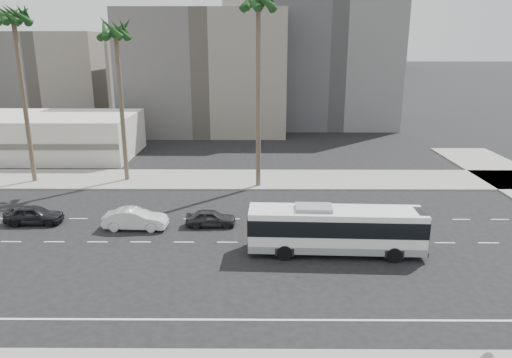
{
  "coord_description": "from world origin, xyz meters",
  "views": [
    {
      "loc": [
        -3.83,
        -30.01,
        13.19
      ],
      "look_at": [
        -4.04,
        4.0,
        3.41
      ],
      "focal_mm": 33.05,
      "sensor_mm": 36.0,
      "label": 1
    }
  ],
  "objects_px": {
    "city_bus": "(336,229)",
    "palm_near": "(258,7)",
    "car_a": "(211,218)",
    "car_b": "(136,219)",
    "palm_far": "(13,20)",
    "car_c": "(34,215)",
    "palm_mid": "(116,36)"
  },
  "relations": [
    {
      "from": "city_bus",
      "to": "car_b",
      "type": "height_order",
      "value": "city_bus"
    },
    {
      "from": "car_a",
      "to": "car_b",
      "type": "bearing_deg",
      "value": 94.24
    },
    {
      "from": "car_a",
      "to": "palm_far",
      "type": "bearing_deg",
      "value": 56.38
    },
    {
      "from": "palm_far",
      "to": "palm_mid",
      "type": "bearing_deg",
      "value": 3.38
    },
    {
      "from": "city_bus",
      "to": "car_c",
      "type": "bearing_deg",
      "value": 169.43
    },
    {
      "from": "city_bus",
      "to": "palm_near",
      "type": "height_order",
      "value": "palm_near"
    },
    {
      "from": "car_c",
      "to": "palm_far",
      "type": "bearing_deg",
      "value": 23.52
    },
    {
      "from": "city_bus",
      "to": "palm_far",
      "type": "height_order",
      "value": "palm_far"
    },
    {
      "from": "city_bus",
      "to": "palm_far",
      "type": "xyz_separation_m",
      "value": [
        -27.19,
        16.29,
        13.52
      ]
    },
    {
      "from": "palm_far",
      "to": "palm_near",
      "type": "bearing_deg",
      "value": -3.8
    },
    {
      "from": "palm_mid",
      "to": "palm_far",
      "type": "distance_m",
      "value": 9.14
    },
    {
      "from": "car_b",
      "to": "palm_near",
      "type": "height_order",
      "value": "palm_near"
    },
    {
      "from": "city_bus",
      "to": "car_a",
      "type": "distance_m",
      "value": 9.84
    },
    {
      "from": "palm_near",
      "to": "palm_mid",
      "type": "height_order",
      "value": "palm_near"
    },
    {
      "from": "car_a",
      "to": "palm_near",
      "type": "distance_m",
      "value": 18.92
    },
    {
      "from": "palm_near",
      "to": "palm_far",
      "type": "relative_size",
      "value": 1.07
    },
    {
      "from": "city_bus",
      "to": "palm_near",
      "type": "bearing_deg",
      "value": 111.17
    },
    {
      "from": "car_b",
      "to": "palm_far",
      "type": "xyz_separation_m",
      "value": [
        -13.11,
        12.15,
        14.46
      ]
    },
    {
      "from": "car_b",
      "to": "palm_mid",
      "type": "distance_m",
      "value": 18.71
    },
    {
      "from": "car_a",
      "to": "car_b",
      "type": "relative_size",
      "value": 0.81
    },
    {
      "from": "city_bus",
      "to": "car_b",
      "type": "bearing_deg",
      "value": 166.06
    },
    {
      "from": "car_c",
      "to": "palm_far",
      "type": "distance_m",
      "value": 19.03
    },
    {
      "from": "car_b",
      "to": "palm_mid",
      "type": "xyz_separation_m",
      "value": [
        -4.09,
        12.69,
        13.13
      ]
    },
    {
      "from": "city_bus",
      "to": "car_a",
      "type": "bearing_deg",
      "value": 153.65
    },
    {
      "from": "car_c",
      "to": "palm_near",
      "type": "distance_m",
      "value": 24.99
    },
    {
      "from": "city_bus",
      "to": "car_a",
      "type": "xyz_separation_m",
      "value": [
        -8.57,
        4.71,
        -1.06
      ]
    },
    {
      "from": "city_bus",
      "to": "palm_far",
      "type": "distance_m",
      "value": 34.46
    },
    {
      "from": "car_b",
      "to": "palm_far",
      "type": "relative_size",
      "value": 0.28
    },
    {
      "from": "palm_mid",
      "to": "palm_far",
      "type": "xyz_separation_m",
      "value": [
        -9.02,
        -0.53,
        1.32
      ]
    },
    {
      "from": "car_a",
      "to": "palm_near",
      "type": "bearing_deg",
      "value": -21.05
    },
    {
      "from": "car_b",
      "to": "palm_far",
      "type": "height_order",
      "value": "palm_far"
    },
    {
      "from": "car_b",
      "to": "palm_near",
      "type": "bearing_deg",
      "value": -37.82
    }
  ]
}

